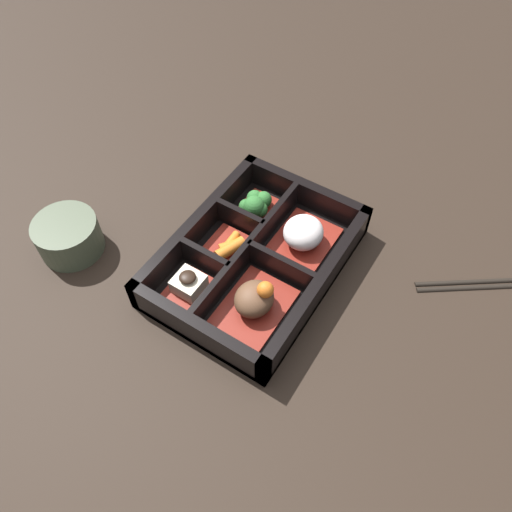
% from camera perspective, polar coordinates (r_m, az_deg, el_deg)
% --- Properties ---
extents(ground_plane, '(3.00, 3.00, 0.00)m').
position_cam_1_polar(ground_plane, '(0.67, 0.00, -1.27)').
color(ground_plane, black).
extents(bento_base, '(0.27, 0.20, 0.01)m').
position_cam_1_polar(bento_base, '(0.67, 0.00, -1.03)').
color(bento_base, black).
rests_on(bento_base, ground_plane).
extents(bento_rim, '(0.27, 0.20, 0.05)m').
position_cam_1_polar(bento_rim, '(0.65, -0.23, 0.07)').
color(bento_rim, black).
rests_on(bento_rim, ground_plane).
extents(bowl_rice, '(0.10, 0.08, 0.04)m').
position_cam_1_polar(bowl_rice, '(0.67, 5.40, 2.40)').
color(bowl_rice, maroon).
rests_on(bowl_rice, bento_base).
extents(bowl_stew, '(0.10, 0.08, 0.05)m').
position_cam_1_polar(bowl_stew, '(0.61, -0.14, -5.15)').
color(bowl_stew, maroon).
rests_on(bowl_stew, bento_base).
extents(bowl_greens, '(0.06, 0.05, 0.04)m').
position_cam_1_polar(bowl_greens, '(0.71, 0.05, 5.86)').
color(bowl_greens, maroon).
rests_on(bowl_greens, bento_base).
extents(bowl_carrots, '(0.06, 0.05, 0.02)m').
position_cam_1_polar(bowl_carrots, '(0.67, -3.22, 1.00)').
color(bowl_carrots, maroon).
rests_on(bowl_carrots, bento_base).
extents(bowl_tofu, '(0.06, 0.05, 0.03)m').
position_cam_1_polar(bowl_tofu, '(0.63, -7.66, -3.31)').
color(bowl_tofu, maroon).
rests_on(bowl_tofu, bento_base).
extents(tea_cup, '(0.09, 0.09, 0.05)m').
position_cam_1_polar(tea_cup, '(0.71, -20.67, 2.20)').
color(tea_cup, '#424C38').
rests_on(tea_cup, ground_plane).
extents(chopsticks, '(0.14, 0.19, 0.01)m').
position_cam_1_polar(chopsticks, '(0.72, 25.95, -2.75)').
color(chopsticks, black).
rests_on(chopsticks, ground_plane).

